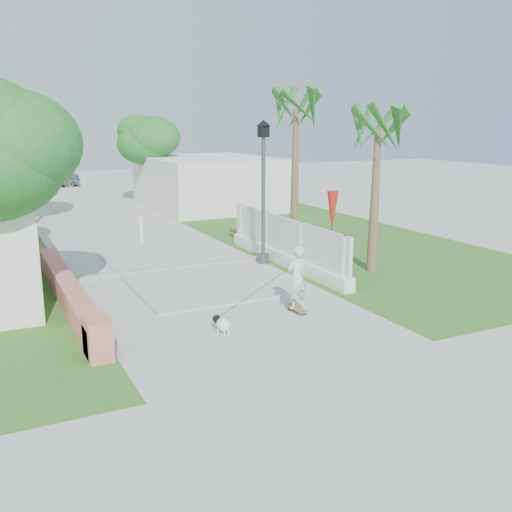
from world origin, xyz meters
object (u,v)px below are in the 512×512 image
patio_umbrella (332,211)px  parked_car (43,176)px  dog (222,324)px  skateboarder (269,288)px  street_lamp (263,187)px  bollard (141,229)px

patio_umbrella → parked_car: patio_umbrella is taller
dog → parked_car: size_ratio=0.11×
skateboarder → dog: bearing=7.3°
street_lamp → patio_umbrella: size_ratio=1.93×
skateboarder → parked_car: parked_car is taller
street_lamp → dog: (-3.60, -5.15, -2.21)m
street_lamp → dog: size_ratio=8.09×
street_lamp → bollard: (-2.70, 4.50, -1.84)m
bollard → patio_umbrella: bearing=-50.1°
street_lamp → skateboarder: (-2.25, -4.72, -1.71)m
street_lamp → dog: bearing=-125.0°
street_lamp → patio_umbrella: bearing=-27.8°
street_lamp → patio_umbrella: (1.90, -1.00, -0.74)m
bollard → patio_umbrella: patio_umbrella is taller
patio_umbrella → skateboarder: 5.66m
dog → parked_car: parked_car is taller
dog → skateboarder: bearing=-2.2°
street_lamp → parked_car: street_lamp is taller
dog → patio_umbrella: bearing=17.2°
bollard → patio_umbrella: 7.25m
bollard → parked_car: 21.30m
patio_umbrella → skateboarder: patio_umbrella is taller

